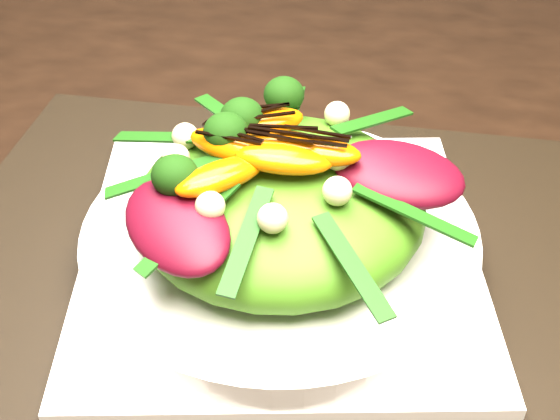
% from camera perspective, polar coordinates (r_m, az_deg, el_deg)
% --- Properties ---
extents(dining_table, '(1.60, 0.90, 0.75)m').
position_cam_1_polar(dining_table, '(0.64, 16.66, 0.22)').
color(dining_table, black).
rests_on(dining_table, floor).
extents(placemat, '(0.50, 0.39, 0.00)m').
position_cam_1_polar(placemat, '(0.54, -0.00, -3.95)').
color(placemat, black).
rests_on(placemat, dining_table).
extents(plate_base, '(0.32, 0.32, 0.01)m').
position_cam_1_polar(plate_base, '(0.53, -0.00, -3.37)').
color(plate_base, white).
rests_on(plate_base, placemat).
extents(salad_bowl, '(0.29, 0.29, 0.02)m').
position_cam_1_polar(salad_bowl, '(0.52, -0.00, -2.13)').
color(salad_bowl, silver).
rests_on(salad_bowl, plate_base).
extents(lettuce_mound, '(0.20, 0.20, 0.07)m').
position_cam_1_polar(lettuce_mound, '(0.50, -0.00, 0.55)').
color(lettuce_mound, '#457A16').
rests_on(lettuce_mound, salad_bowl).
extents(radicchio_leaf, '(0.09, 0.06, 0.02)m').
position_cam_1_polar(radicchio_leaf, '(0.48, 9.05, 2.76)').
color(radicchio_leaf, '#440713').
rests_on(radicchio_leaf, lettuce_mound).
extents(orange_segment, '(0.07, 0.04, 0.02)m').
position_cam_1_polar(orange_segment, '(0.49, 0.14, 5.67)').
color(orange_segment, '#CB5303').
rests_on(orange_segment, lettuce_mound).
extents(broccoli_floret, '(0.04, 0.04, 0.04)m').
position_cam_1_polar(broccoli_floret, '(0.53, -7.28, 7.31)').
color(broccoli_floret, black).
rests_on(broccoli_floret, lettuce_mound).
extents(macadamia_nut, '(0.02, 0.02, 0.02)m').
position_cam_1_polar(macadamia_nut, '(0.43, 4.18, -0.92)').
color(macadamia_nut, '#F9EAB0').
rests_on(macadamia_nut, lettuce_mound).
extents(balsamic_drizzle, '(0.04, 0.02, 0.00)m').
position_cam_1_polar(balsamic_drizzle, '(0.49, 0.14, 6.52)').
color(balsamic_drizzle, black).
rests_on(balsamic_drizzle, orange_segment).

